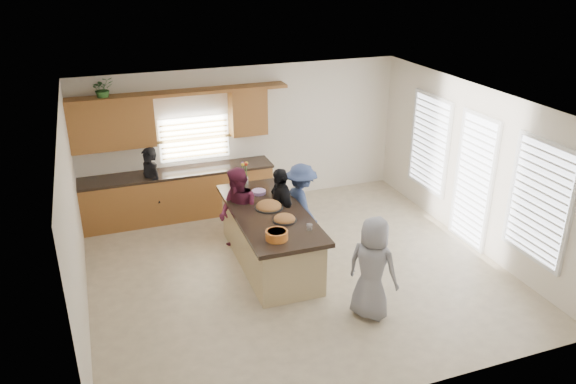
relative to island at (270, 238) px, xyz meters
name	(u,v)px	position (x,y,z in m)	size (l,w,h in m)	color
floor	(296,270)	(0.32, -0.40, -0.45)	(6.50, 6.50, 0.00)	beige
room_shell	(297,162)	(0.32, -0.40, 1.45)	(6.52, 6.02, 2.81)	silver
back_cabinetry	(175,173)	(-1.14, 2.33, 0.46)	(4.08, 0.66, 2.46)	olive
right_wall_glazing	(476,173)	(3.54, -0.53, 0.89)	(0.06, 4.00, 2.25)	white
island	(270,238)	(0.00, 0.00, 0.00)	(1.18, 2.71, 0.95)	tan
platter_front	(284,219)	(0.11, -0.41, 0.52)	(0.38, 0.38, 0.15)	black
platter_mid	(269,206)	(0.03, 0.12, 0.53)	(0.47, 0.47, 0.19)	black
platter_back	(242,196)	(-0.27, 0.70, 0.52)	(0.33, 0.33, 0.14)	black
salad_bowl	(277,235)	(-0.20, -0.95, 0.57)	(0.33, 0.33, 0.13)	orange
clear_cup	(309,227)	(0.37, -0.82, 0.54)	(0.09, 0.09, 0.09)	white
plate_stack	(259,192)	(0.05, 0.75, 0.53)	(0.25, 0.25, 0.06)	#C196DA
flower_vase	(245,172)	(-0.05, 1.25, 0.72)	(0.14, 0.14, 0.42)	silver
potted_plant	(103,89)	(-2.25, 2.42, 2.15)	(0.37, 0.32, 0.41)	#2F6729
woman_left_back	(151,186)	(-1.62, 2.20, 0.30)	(0.55, 0.36, 1.51)	black
woman_left_mid	(238,213)	(-0.40, 0.46, 0.33)	(0.76, 0.59, 1.56)	#581A31
woman_left_front	(280,210)	(0.32, 0.36, 0.31)	(0.89, 0.37, 1.52)	black
woman_right_back	(301,205)	(0.74, 0.46, 0.30)	(0.97, 0.56, 1.50)	navy
woman_right_front	(372,268)	(0.89, -1.88, 0.31)	(0.75, 0.49, 1.53)	gray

